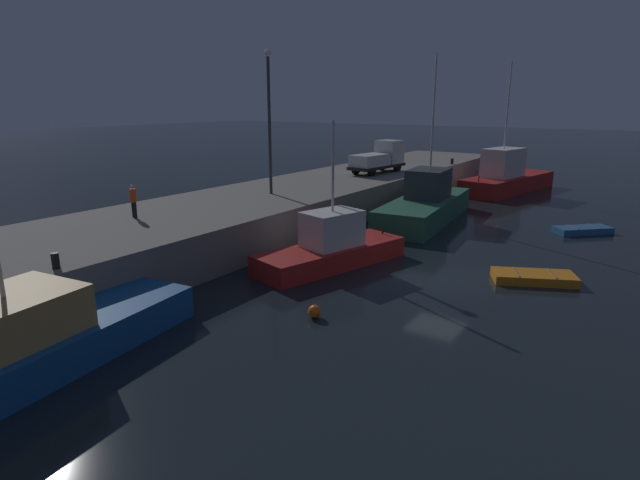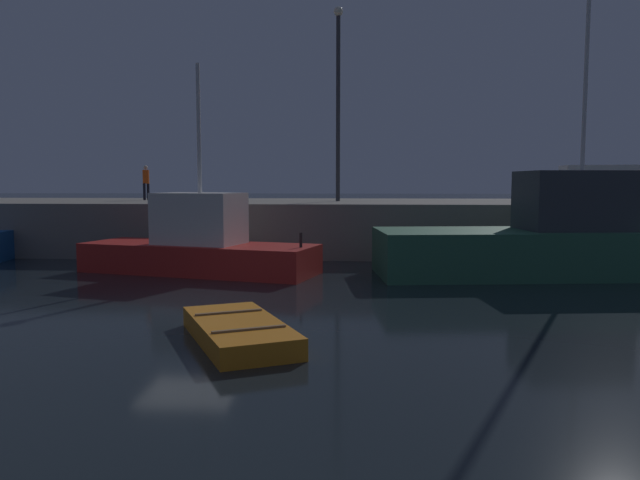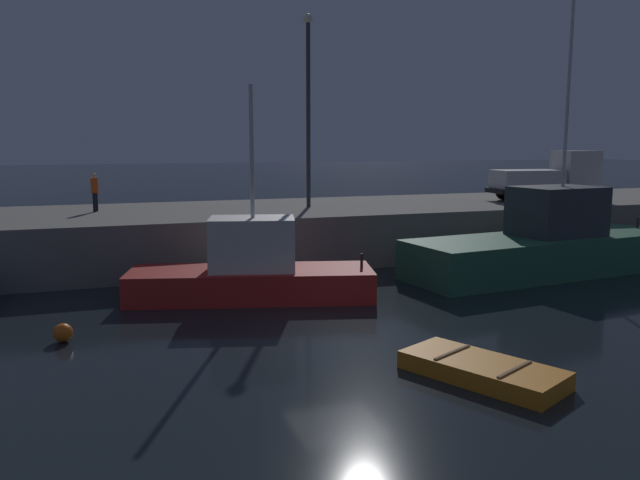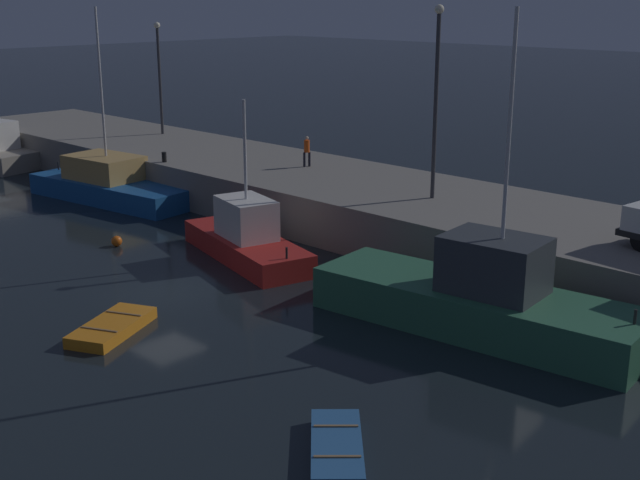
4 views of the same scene
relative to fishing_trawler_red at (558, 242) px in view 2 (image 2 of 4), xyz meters
The scene contains 8 objects.
ground_plane 12.86m from the fishing_trawler_red, 153.97° to the right, with size 320.00×320.00×0.00m, color black.
pier_quay 13.99m from the fishing_trawler_red, 145.34° to the left, with size 76.98×9.34×2.34m.
fishing_trawler_red is the anchor object (origin of this frame).
fishing_trawler_green 12.63m from the fishing_trawler_red, behind, with size 8.87×4.76×7.37m.
rowboat_white_mid 13.36m from the fishing_trawler_red, 134.61° to the right, with size 3.06×4.03×0.47m.
lamp_post_east 12.74m from the fishing_trawler_red, 135.99° to the left, with size 0.44×0.44×9.05m.
utility_truck 9.01m from the fishing_trawler_red, 50.39° to the left, with size 6.22×2.61×2.67m.
dockworker 19.92m from the fishing_trawler_red, 153.47° to the left, with size 0.39×0.45×1.75m.
Camera 2 is at (4.57, -15.86, 3.24)m, focal length 34.10 mm.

